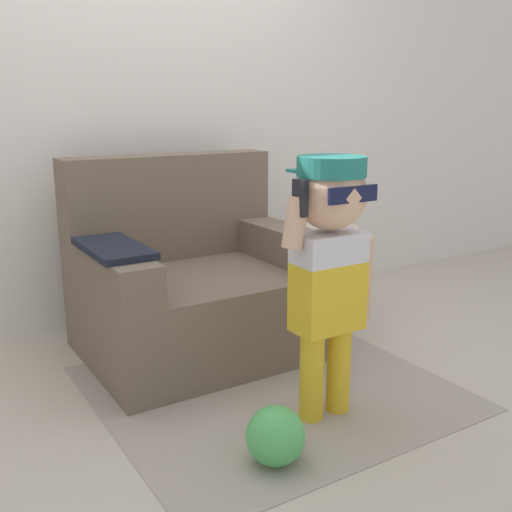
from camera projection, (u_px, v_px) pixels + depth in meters
name	position (u px, v px, depth m)	size (l,w,h in m)	color
ground_plane	(208.00, 358.00, 2.95)	(10.00, 10.00, 0.00)	#BCB29E
wall_back	(138.00, 89.00, 3.27)	(10.00, 0.05, 2.60)	silver
armchair	(194.00, 284.00, 3.02)	(1.14, 0.90, 0.97)	#6B5B4C
person_child	(330.00, 248.00, 2.26)	(0.42, 0.32, 1.04)	gold
side_table	(328.00, 264.00, 3.43)	(0.33, 0.33, 0.55)	beige
rug	(269.00, 387.00, 2.64)	(1.44, 1.37, 0.01)	#9E9384
toy_ball	(275.00, 436.00, 2.07)	(0.21, 0.21, 0.21)	#4CB256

